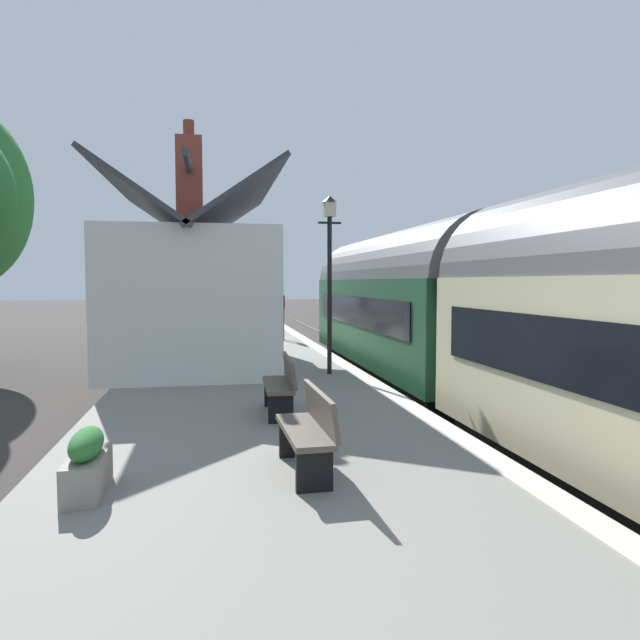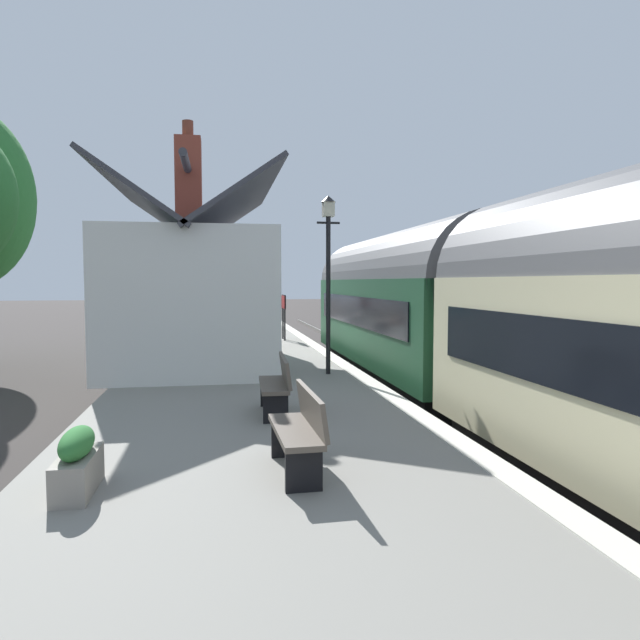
% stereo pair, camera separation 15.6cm
% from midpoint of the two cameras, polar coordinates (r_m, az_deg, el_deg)
% --- Properties ---
extents(ground_plane, '(160.00, 160.00, 0.00)m').
position_cam_midpoint_polar(ground_plane, '(16.71, 4.77, -6.28)').
color(ground_plane, '#383330').
extents(platform, '(32.00, 5.24, 0.92)m').
position_cam_midpoint_polar(platform, '(16.10, -7.81, -5.04)').
color(platform, gray).
rests_on(platform, ground).
extents(platform_edge_coping, '(32.00, 0.36, 0.02)m').
position_cam_midpoint_polar(platform_edge_coping, '(16.31, 0.77, -3.24)').
color(platform_edge_coping, beige).
rests_on(platform_edge_coping, platform).
extents(rail_near, '(52.00, 0.08, 0.14)m').
position_cam_midpoint_polar(rail_near, '(17.18, 10.03, -5.81)').
color(rail_near, gray).
rests_on(rail_near, ground).
extents(rail_far, '(52.00, 0.08, 0.14)m').
position_cam_midpoint_polar(rail_far, '(16.74, 5.37, -6.02)').
color(rail_far, gray).
rests_on(rail_far, ground).
extents(station_building, '(7.13, 3.95, 5.51)m').
position_cam_midpoint_polar(station_building, '(14.53, -12.23, 2.49)').
color(station_building, white).
rests_on(station_building, platform).
extents(bench_by_lamp, '(1.42, 0.48, 0.88)m').
position_cam_midpoint_polar(bench_by_lamp, '(22.00, -7.22, -0.21)').
color(bench_by_lamp, brown).
rests_on(bench_by_lamp, platform).
extents(bench_platform_end, '(1.41, 0.47, 0.88)m').
position_cam_midpoint_polar(bench_platform_end, '(6.11, -1.23, -10.77)').
color(bench_platform_end, brown).
rests_on(bench_platform_end, platform).
extents(bench_near_building, '(1.41, 0.48, 0.88)m').
position_cam_midpoint_polar(bench_near_building, '(25.84, -7.15, 0.39)').
color(bench_near_building, brown).
rests_on(bench_near_building, platform).
extents(bench_mid_platform, '(1.42, 0.49, 0.88)m').
position_cam_midpoint_polar(bench_mid_platform, '(8.74, -3.76, -6.33)').
color(bench_mid_platform, brown).
rests_on(bench_mid_platform, platform).
extents(planter_by_door, '(0.99, 0.32, 0.60)m').
position_cam_midpoint_polar(planter_by_door, '(25.36, -11.52, -0.15)').
color(planter_by_door, '#9E5138').
rests_on(planter_by_door, platform).
extents(planter_edge_near, '(0.88, 0.32, 0.63)m').
position_cam_midpoint_polar(planter_edge_near, '(6.04, -22.42, -12.98)').
color(planter_edge_near, gray).
rests_on(planter_edge_near, platform).
extents(planter_corner_building, '(0.71, 0.71, 0.90)m').
position_cam_midpoint_polar(planter_corner_building, '(19.42, -13.86, -0.74)').
color(planter_corner_building, black).
rests_on(planter_corner_building, platform).
extents(lamp_post_platform, '(0.32, 0.50, 3.87)m').
position_cam_midpoint_polar(lamp_post_platform, '(12.41, 1.20, 6.93)').
color(lamp_post_platform, black).
rests_on(lamp_post_platform, platform).
extents(station_sign_board, '(0.96, 0.06, 1.57)m').
position_cam_midpoint_polar(station_sign_board, '(19.82, -3.43, 1.44)').
color(station_sign_board, black).
rests_on(station_sign_board, platform).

